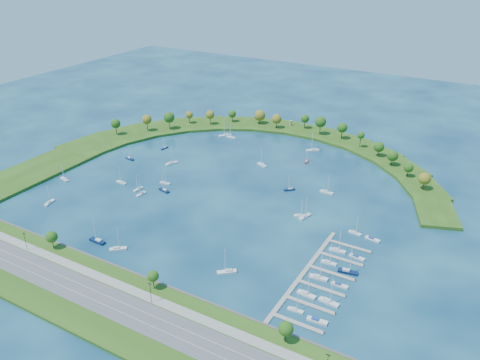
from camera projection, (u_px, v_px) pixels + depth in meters
The scene contains 40 objects.
ground at pixel (229, 187), 316.80m from camera, with size 700.00×700.00×0.00m, color #072341.
south_shoreline at pixel (88, 291), 220.58m from camera, with size 420.00×43.10×11.60m.
breakwater at pixel (210, 147), 375.15m from camera, with size 286.74×247.64×2.00m.
breakwater_trees at pixel (270, 127), 387.55m from camera, with size 241.89×96.36×15.05m.
harbor_tower at pixel (291, 123), 415.36m from camera, with size 2.60×2.60×4.32m.
dock_system at pixel (318, 278), 230.76m from camera, with size 24.28×82.00×1.60m.
moored_boat_0 at pixel (164, 190), 310.82m from camera, with size 8.49×4.14×12.02m.
moored_boat_1 at pixel (231, 137), 395.35m from camera, with size 7.68×2.22×11.26m.
moored_boat_2 at pixel (327, 192), 308.51m from camera, with size 8.54×2.53×12.49m.
moored_boat_3 at pixel (225, 135), 398.42m from camera, with size 8.82×9.47×14.89m.
moored_boat_4 at pixel (118, 248), 251.73m from camera, with size 8.10×7.60×12.77m.
moored_boat_5 at pixel (49, 202), 296.27m from camera, with size 3.95×8.38×11.87m.
moored_boat_6 at pixel (165, 183), 320.49m from camera, with size 7.29×2.78×10.46m.
moored_boat_7 at pixel (300, 215), 282.24m from camera, with size 7.50×4.94×10.75m.
moored_boat_8 at pixel (97, 240), 258.18m from camera, with size 9.73×2.99×14.18m.
moored_boat_9 at pixel (121, 182), 321.14m from camera, with size 7.85×2.61×11.37m.
moored_boat_10 at pixel (290, 189), 312.04m from camera, with size 6.46×6.40×10.44m.
moored_boat_11 at pixel (141, 194), 306.53m from camera, with size 2.91×7.33×10.48m.
moored_boat_12 at pixel (227, 271), 234.11m from camera, with size 8.76×8.08×13.71m.
moored_boat_13 at pixel (307, 161), 351.88m from camera, with size 3.24×6.80×9.64m.
moored_boat_14 at pixel (313, 150), 370.48m from camera, with size 9.31×8.17×14.29m.
moored_boat_15 at pixel (262, 164), 346.32m from camera, with size 8.84×5.40×12.58m.
moored_boat_16 at pixel (164, 148), 374.79m from camera, with size 2.32×6.61×9.54m.
moored_boat_17 at pixel (138, 189), 312.65m from camera, with size 2.67×7.08×10.17m.
moored_boat_18 at pixel (172, 163), 348.76m from camera, with size 6.10×9.43×13.50m.
moored_boat_19 at pixel (130, 158), 356.30m from camera, with size 7.61×3.26×10.83m.
moored_boat_20 at pixel (305, 216), 281.22m from camera, with size 4.71×9.05×12.81m.
moored_boat_21 at pixel (65, 179), 325.43m from camera, with size 8.27×3.88×11.73m.
docked_boat_0 at pixel (295, 309), 209.97m from camera, with size 7.19×2.55×10.37m.
docked_boat_1 at pixel (317, 321), 204.15m from camera, with size 8.98×3.19×1.80m.
docked_boat_2 at pixel (306, 294), 219.21m from camera, with size 9.01×3.25×12.97m.
docked_boat_3 at pixel (329, 301), 214.51m from camera, with size 9.47×3.45×13.62m.
docked_boat_4 at pixel (318, 277), 230.17m from camera, with size 9.17×3.47×13.16m.
docked_boat_5 at pixel (339, 285), 225.35m from camera, with size 8.00×2.29×1.63m.
docked_boat_6 at pixel (329, 262), 240.87m from camera, with size 7.93×2.72×11.46m.
docked_boat_7 at pixel (348, 271), 234.19m from camera, with size 9.79×4.12×13.95m.
docked_boat_8 at pixel (337, 250), 250.36m from camera, with size 8.68×3.30×12.45m.
docked_boat_9 at pixel (357, 257), 245.24m from camera, with size 8.25×3.26×1.64m.
docked_boat_10 at pixel (355, 232), 265.59m from camera, with size 7.23×2.71×10.38m.
docked_boat_11 at pixel (372, 239), 260.21m from camera, with size 8.27×3.43×1.64m.
Camera 1 is at (147.35, -241.81, 142.27)m, focal length 36.88 mm.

